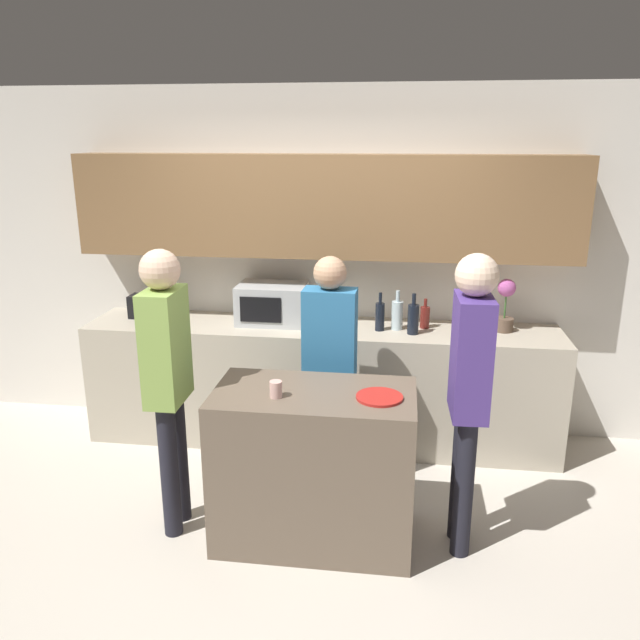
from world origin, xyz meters
name	(u,v)px	position (x,y,z in m)	size (l,w,h in m)	color
ground_plane	(290,546)	(0.00, 0.00, 0.00)	(14.00, 14.00, 0.00)	beige
back_wall	(325,242)	(0.00, 1.66, 1.54)	(6.40, 0.40, 2.70)	silver
back_counter	(321,384)	(0.00, 1.39, 0.47)	(3.60, 0.62, 0.93)	#B7AD99
kitchen_island	(314,466)	(0.13, 0.13, 0.47)	(1.15, 0.62, 0.94)	brown
microwave	(272,303)	(-0.39, 1.46, 1.08)	(0.52, 0.39, 0.30)	#B7BABC
toaster	(147,306)	(-1.41, 1.46, 1.02)	(0.26, 0.16, 0.18)	black
potted_plant	(505,305)	(1.36, 1.46, 1.13)	(0.14, 0.14, 0.40)	brown
bottle_0	(380,316)	(0.45, 1.36, 1.04)	(0.07, 0.07, 0.29)	black
bottle_1	(397,315)	(0.57, 1.40, 1.05)	(0.09, 0.09, 0.30)	silver
bottle_2	(413,319)	(0.69, 1.30, 1.05)	(0.08, 0.08, 0.30)	black
bottle_3	(425,317)	(0.78, 1.47, 1.02)	(0.07, 0.07, 0.23)	maroon
plate_on_island	(379,397)	(0.50, 0.08, 0.94)	(0.26, 0.26, 0.01)	red
cup_0	(276,389)	(-0.07, 0.02, 0.98)	(0.07, 0.07, 0.09)	beige
person_left	(330,356)	(0.15, 0.70, 0.95)	(0.35, 0.21, 1.61)	black
person_center	(469,380)	(0.99, 0.15, 1.05)	(0.23, 0.35, 1.74)	black
person_right	(167,368)	(-0.72, 0.12, 1.04)	(0.23, 0.34, 1.73)	black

